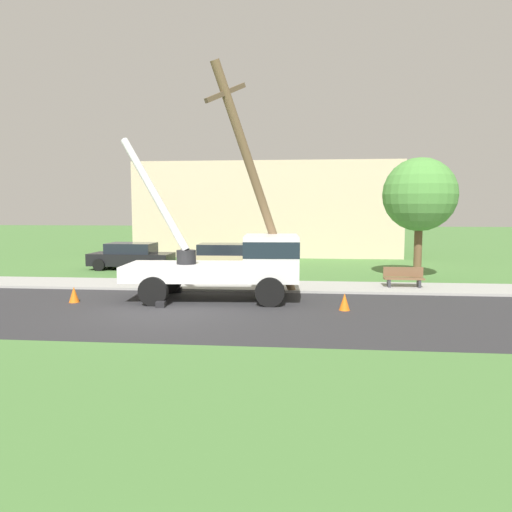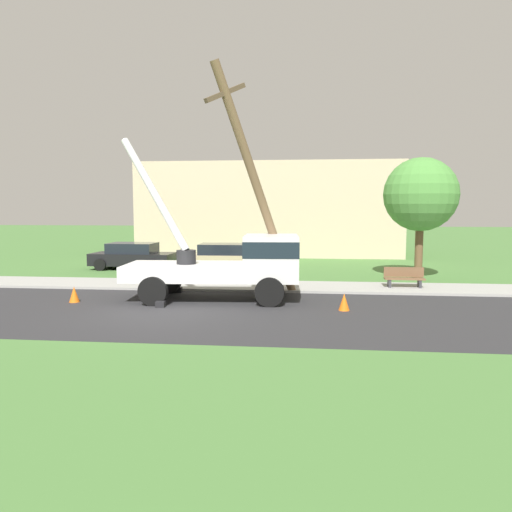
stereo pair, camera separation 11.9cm
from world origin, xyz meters
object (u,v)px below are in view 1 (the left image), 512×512
object	(u,v)px
traffic_cone_behind	(74,295)
roadside_tree_near	(420,195)
parked_sedan_black	(132,256)
leaning_utility_pole	(256,183)
parked_sedan_tan	(222,257)
traffic_cone_ahead	(344,302)
utility_truck	(235,261)
park_bench	(404,278)

from	to	relation	value
traffic_cone_behind	roadside_tree_near	size ratio (longest dim) A/B	0.10
traffic_cone_behind	parked_sedan_black	size ratio (longest dim) A/B	0.13
leaning_utility_pole	roadside_tree_near	distance (m)	8.81
leaning_utility_pole	parked_sedan_tan	bearing A→B (deg)	108.28
traffic_cone_ahead	parked_sedan_tan	world-z (taller)	parked_sedan_tan
parked_sedan_black	roadside_tree_near	xyz separation A→B (m)	(14.54, -2.47, 3.19)
traffic_cone_ahead	utility_truck	bearing A→B (deg)	158.48
traffic_cone_ahead	roadside_tree_near	world-z (taller)	roadside_tree_near
traffic_cone_behind	parked_sedan_tan	xyz separation A→B (m)	(3.75, 9.15, 0.43)
roadside_tree_near	parked_sedan_black	bearing A→B (deg)	170.37
utility_truck	parked_sedan_black	size ratio (longest dim) A/B	1.55
leaning_utility_pole	roadside_tree_near	xyz separation A→B (m)	(6.99, 5.36, -0.32)
parked_sedan_black	roadside_tree_near	bearing A→B (deg)	-9.63
traffic_cone_behind	parked_sedan_black	bearing A→B (deg)	97.71
traffic_cone_behind	roadside_tree_near	world-z (taller)	roadside_tree_near
leaning_utility_pole	utility_truck	bearing A→B (deg)	-154.87
utility_truck	park_bench	bearing A→B (deg)	23.95
utility_truck	traffic_cone_behind	distance (m)	5.82
utility_truck	park_bench	size ratio (longest dim) A/B	4.31
parked_sedan_tan	park_bench	size ratio (longest dim) A/B	2.77
parked_sedan_tan	roadside_tree_near	distance (m)	10.33
leaning_utility_pole	traffic_cone_ahead	xyz separation A→B (m)	(3.09, -1.83, -3.94)
roadside_tree_near	traffic_cone_behind	bearing A→B (deg)	-152.98
leaning_utility_pole	parked_sedan_black	size ratio (longest dim) A/B	1.87
utility_truck	parked_sedan_black	world-z (taller)	utility_truck
parked_sedan_black	leaning_utility_pole	bearing A→B (deg)	-46.00
leaning_utility_pole	traffic_cone_ahead	distance (m)	5.33
traffic_cone_behind	parked_sedan_black	world-z (taller)	parked_sedan_black
utility_truck	roadside_tree_near	bearing A→B (deg)	36.48
parked_sedan_tan	roadside_tree_near	size ratio (longest dim) A/B	0.79
utility_truck	leaning_utility_pole	bearing A→B (deg)	25.13
leaning_utility_pole	parked_sedan_black	distance (m)	11.43
utility_truck	traffic_cone_ahead	distance (m)	4.23
traffic_cone_ahead	leaning_utility_pole	bearing A→B (deg)	149.40
parked_sedan_tan	roadside_tree_near	xyz separation A→B (m)	(9.54, -2.37, 3.19)
parked_sedan_black	roadside_tree_near	distance (m)	15.09
traffic_cone_behind	park_bench	size ratio (longest dim) A/B	0.35
parked_sedan_black	parked_sedan_tan	distance (m)	5.00
parked_sedan_black	park_bench	world-z (taller)	parked_sedan_black
leaning_utility_pole	parked_sedan_tan	size ratio (longest dim) A/B	1.87
utility_truck	parked_sedan_tan	world-z (taller)	utility_truck
parked_sedan_black	parked_sedan_tan	size ratio (longest dim) A/B	1.00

